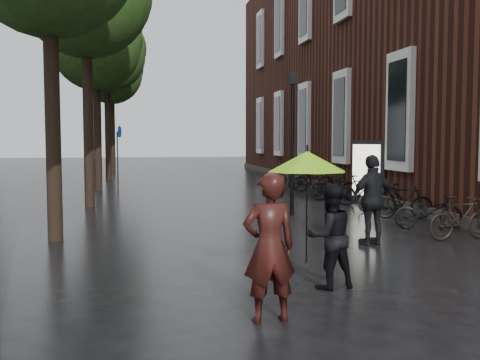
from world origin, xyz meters
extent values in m
plane|color=black|center=(0.00, 0.00, 0.00)|extent=(120.00, 120.00, 0.00)
cube|color=#38160F|center=(10.50, 19.50, 6.00)|extent=(10.00, 33.00, 12.00)
cube|color=silver|center=(5.45, 10.50, 3.00)|extent=(0.25, 1.60, 3.60)
cube|color=black|center=(5.35, 10.50, 3.00)|extent=(0.10, 1.20, 3.00)
cube|color=silver|center=(5.45, 15.50, 3.00)|extent=(0.25, 1.60, 3.60)
cube|color=black|center=(5.35, 15.50, 3.00)|extent=(0.10, 1.20, 3.00)
cube|color=silver|center=(5.45, 20.50, 3.00)|extent=(0.25, 1.60, 3.60)
cube|color=black|center=(5.35, 20.50, 3.00)|extent=(0.10, 1.20, 3.00)
cube|color=silver|center=(5.45, 20.50, 8.50)|extent=(0.25, 1.60, 3.60)
cube|color=black|center=(5.35, 20.50, 8.50)|extent=(0.10, 1.20, 3.00)
cube|color=silver|center=(5.45, 25.50, 3.00)|extent=(0.25, 1.60, 3.60)
cube|color=black|center=(5.35, 25.50, 3.00)|extent=(0.10, 1.20, 3.00)
cube|color=silver|center=(5.45, 25.50, 8.50)|extent=(0.25, 1.60, 3.60)
cube|color=black|center=(5.35, 25.50, 8.50)|extent=(0.10, 1.20, 3.00)
cube|color=silver|center=(5.45, 30.50, 3.00)|extent=(0.25, 1.60, 3.60)
cube|color=black|center=(5.35, 30.50, 3.00)|extent=(0.10, 1.20, 3.00)
cube|color=silver|center=(5.45, 30.50, 8.50)|extent=(0.25, 1.60, 3.60)
cube|color=black|center=(5.35, 30.50, 8.50)|extent=(0.10, 1.20, 3.00)
cube|color=#3F3833|center=(5.60, 19.50, 0.15)|extent=(0.40, 33.00, 0.30)
cylinder|color=black|center=(-4.10, 7.00, 2.25)|extent=(0.32, 0.32, 4.51)
cylinder|color=black|center=(-3.90, 13.00, 2.48)|extent=(0.32, 0.32, 4.95)
cylinder|color=black|center=(-4.05, 19.00, 2.20)|extent=(0.32, 0.32, 4.40)
cylinder|color=black|center=(-3.95, 25.00, 2.39)|extent=(0.32, 0.32, 4.79)
cylinder|color=black|center=(-4.00, 31.00, 2.28)|extent=(0.32, 0.32, 4.57)
imported|color=black|center=(-0.80, 1.04, 0.89)|extent=(0.69, 0.48, 1.79)
imported|color=black|center=(0.40, 2.35, 0.76)|extent=(0.83, 0.69, 1.53)
cylinder|color=black|center=(-0.14, 1.73, 1.21)|extent=(0.02, 0.02, 1.35)
cone|color=#89E317|center=(-0.14, 1.73, 1.88)|extent=(1.06, 1.06, 0.27)
cylinder|color=black|center=(-0.14, 1.73, 2.06)|extent=(0.02, 0.02, 0.08)
imported|color=black|center=(2.38, 5.39, 0.93)|extent=(1.16, 0.71, 1.85)
imported|color=black|center=(4.48, 5.55, 0.48)|extent=(1.63, 0.62, 0.95)
imported|color=black|center=(4.54, 7.06, 0.43)|extent=(1.70, 0.90, 0.85)
imported|color=black|center=(4.76, 8.80, 0.48)|extent=(1.66, 0.77, 0.96)
imported|color=black|center=(4.75, 10.31, 0.42)|extent=(1.66, 0.88, 0.83)
imported|color=black|center=(4.76, 11.75, 0.49)|extent=(1.71, 0.84, 0.99)
imported|color=black|center=(4.41, 13.39, 0.51)|extent=(1.75, 0.72, 1.02)
imported|color=black|center=(4.78, 14.97, 0.43)|extent=(1.72, 0.87, 0.87)
imported|color=black|center=(4.63, 16.55, 0.50)|extent=(1.72, 0.82, 1.00)
imported|color=black|center=(4.62, 17.75, 0.41)|extent=(1.63, 0.82, 0.82)
imported|color=black|center=(4.55, 19.36, 0.46)|extent=(1.80, 0.71, 0.93)
cube|color=black|center=(5.23, 12.15, 1.06)|extent=(0.29, 1.41, 2.12)
cube|color=white|center=(5.08, 12.15, 1.11)|extent=(0.04, 1.18, 1.74)
cylinder|color=black|center=(1.91, 9.87, 1.88)|extent=(0.11, 0.11, 3.75)
cube|color=black|center=(1.91, 9.87, 3.85)|extent=(0.21, 0.21, 0.33)
sphere|color=#FFE5B2|center=(1.91, 9.87, 3.85)|extent=(0.17, 0.17, 0.17)
cylinder|color=#262628|center=(-3.24, 18.98, 1.23)|extent=(0.06, 0.06, 2.46)
cylinder|color=#0D3199|center=(-3.15, 18.98, 2.46)|extent=(0.03, 0.49, 0.49)
camera|label=1|loc=(-2.30, -5.36, 2.19)|focal=42.00mm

